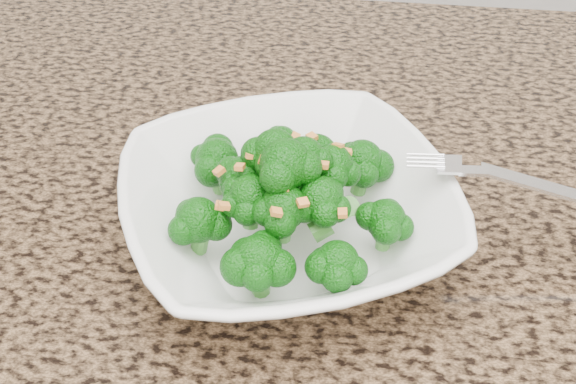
# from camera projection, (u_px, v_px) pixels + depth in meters

# --- Properties ---
(granite_counter) EXTENTS (1.64, 1.04, 0.03)m
(granite_counter) POSITION_uv_depth(u_px,v_px,m) (327.00, 331.00, 0.52)
(granite_counter) COLOR brown
(granite_counter) RESTS_ON cabinet
(bowl) EXTENTS (0.32, 0.32, 0.06)m
(bowl) POSITION_uv_depth(u_px,v_px,m) (288.00, 212.00, 0.55)
(bowl) COLOR white
(bowl) RESTS_ON granite_counter
(broccoli_pile) EXTENTS (0.22, 0.22, 0.06)m
(broccoli_pile) POSITION_uv_depth(u_px,v_px,m) (288.00, 146.00, 0.51)
(broccoli_pile) COLOR #0C5709
(broccoli_pile) RESTS_ON bowl
(garlic_topping) EXTENTS (0.13, 0.13, 0.01)m
(garlic_topping) POSITION_uv_depth(u_px,v_px,m) (288.00, 105.00, 0.49)
(garlic_topping) COLOR orange
(garlic_topping) RESTS_ON broccoli_pile
(fork) EXTENTS (0.18, 0.04, 0.01)m
(fork) POSITION_uv_depth(u_px,v_px,m) (479.00, 172.00, 0.53)
(fork) COLOR silver
(fork) RESTS_ON bowl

